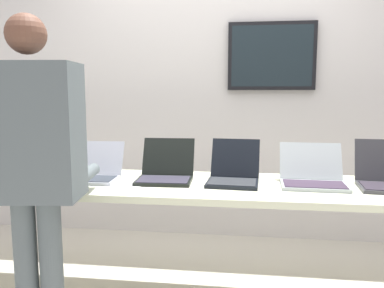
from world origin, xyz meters
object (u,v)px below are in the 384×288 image
workbench (195,190)px  laptop_station_3 (166,171)px  laptop_station_5 (313,176)px  laptop_station_1 (30,168)px  laptop_station_2 (95,171)px  person (34,157)px  laptop_station_4 (234,173)px

workbench → laptop_station_3: laptop_station_3 is taller
workbench → laptop_station_5: 0.71m
laptop_station_1 → workbench: bearing=-3.0°
laptop_station_2 → person: person is taller
laptop_station_4 → workbench: bearing=-166.3°
laptop_station_1 → laptop_station_5: (1.82, -0.00, -0.00)m
laptop_station_2 → laptop_station_4: laptop_station_4 is taller
laptop_station_4 → person: (-0.92, -0.68, 0.20)m
laptop_station_5 → person: (-1.40, -0.68, 0.20)m
laptop_station_1 → laptop_station_4: 1.34m
laptop_station_2 → laptop_station_4: bearing=1.9°
workbench → laptop_station_3: size_ratio=9.50×
laptop_station_1 → person: bearing=-58.4°
laptop_station_2 → person: bearing=-93.8°
person → laptop_station_1: bearing=121.6°
laptop_station_2 → person: size_ratio=0.21×
laptop_station_2 → laptop_station_3: 0.45m
workbench → laptop_station_4: laptop_station_4 is taller
laptop_station_3 → laptop_station_2: bearing=-175.2°
laptop_station_4 → person: 1.16m
laptop_station_1 → laptop_station_2: bearing=-3.9°
person → laptop_station_5: bearing=25.8°
laptop_station_1 → person: person is taller
workbench → laptop_station_5: bearing=4.5°
laptop_station_2 → laptop_station_5: (1.36, 0.03, 0.00)m
laptop_station_3 → laptop_station_5: bearing=-0.6°
laptop_station_2 → laptop_station_5: bearing=1.2°
workbench → person: person is taller
workbench → laptop_station_5: (0.70, 0.06, 0.10)m
workbench → laptop_station_4: bearing=13.7°
laptop_station_4 → laptop_station_5: size_ratio=1.00×
laptop_station_4 → laptop_station_1: bearing=179.9°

